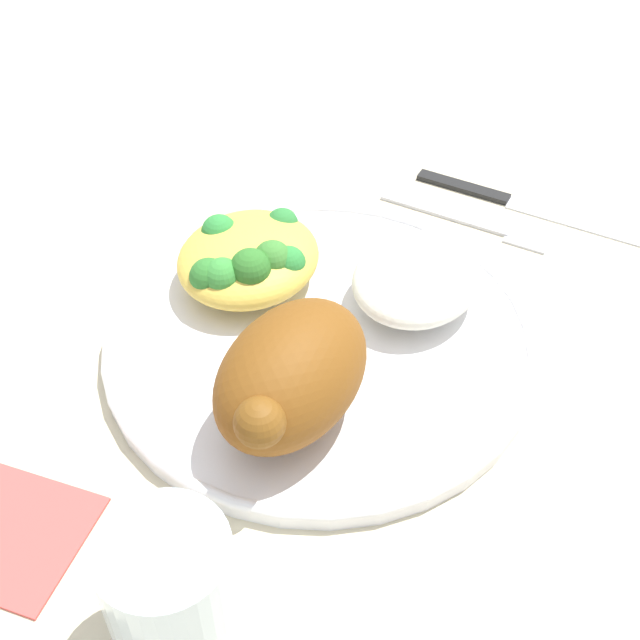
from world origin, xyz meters
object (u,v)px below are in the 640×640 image
roasted_chicken (291,376)px  fork (474,222)px  water_glass (171,592)px  plate (320,338)px  knife (507,199)px  mac_cheese_with_broccoli (248,258)px  rice_pile (417,278)px

roasted_chicken → fork: 0.26m
water_glass → plate: bearing=-168.1°
plate → water_glass: water_glass is taller
knife → water_glass: 0.44m
roasted_chicken → mac_cheese_with_broccoli: roasted_chicken is taller
rice_pile → water_glass: size_ratio=1.25×
roasted_chicken → fork: bearing=177.8°
plate → fork: (-0.18, 0.03, -0.01)m
mac_cheese_with_broccoli → knife: size_ratio=0.56×
roasted_chicken → fork: size_ratio=0.85×
fork → plate: bearing=-10.7°
plate → knife: bearing=168.5°
roasted_chicken → rice_pile: roasted_chicken is taller
fork → mac_cheese_with_broccoli: bearing=-32.9°
fork → roasted_chicken: bearing=-2.2°
plate → knife: size_ratio=1.54×
rice_pile → mac_cheese_with_broccoli: 0.12m
mac_cheese_with_broccoli → water_glass: 0.26m
plate → rice_pile: size_ratio=2.94×
fork → water_glass: (0.39, 0.01, 0.04)m
roasted_chicken → fork: (-0.25, 0.01, -0.05)m
plate → rice_pile: (-0.06, 0.04, 0.02)m
plate → rice_pile: bearing=148.3°
knife → rice_pile: bearing=-2.1°
rice_pile → fork: size_ratio=0.70×
rice_pile → knife: (-0.16, 0.01, -0.03)m
rice_pile → mac_cheese_with_broccoli: size_ratio=0.94×
water_glass → fork: bearing=-178.4°
rice_pile → fork: rice_pile is taller
rice_pile → mac_cheese_with_broccoli: bearing=-67.6°
plate → knife: 0.23m
plate → fork: 0.18m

